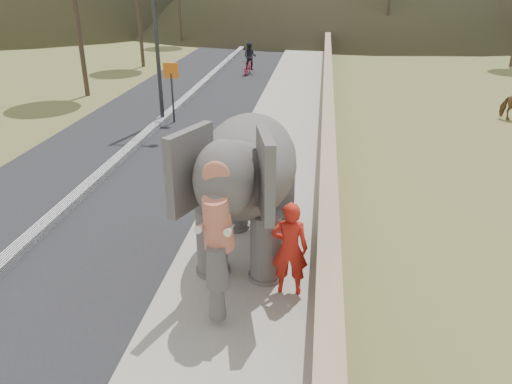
{
  "coord_description": "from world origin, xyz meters",
  "views": [
    {
      "loc": [
        1.36,
        -7.83,
        5.67
      ],
      "look_at": [
        0.2,
        1.02,
        1.7
      ],
      "focal_mm": 35.0,
      "sensor_mm": 36.0,
      "label": 1
    }
  ],
  "objects": [
    {
      "name": "signboard",
      "position": [
        -4.5,
        11.25,
        1.64
      ],
      "size": [
        0.6,
        0.08,
        2.4
      ],
      "color": "#2D2D33",
      "rests_on": "ground"
    },
    {
      "name": "road",
      "position": [
        -5.0,
        10.0,
        0.01
      ],
      "size": [
        7.0,
        120.0,
        0.03
      ],
      "primitive_type": "cube",
      "color": "black",
      "rests_on": "ground"
    },
    {
      "name": "elephant_and_man",
      "position": [
        0.02,
        1.37,
        1.69
      ],
      "size": [
        2.5,
        4.41,
        3.1
      ],
      "color": "#605B57",
      "rests_on": "ground"
    },
    {
      "name": "parapet",
      "position": [
        1.65,
        10.0,
        0.55
      ],
      "size": [
        0.3,
        120.0,
        1.1
      ],
      "primitive_type": "cube",
      "color": "tan",
      "rests_on": "ground"
    },
    {
      "name": "median",
      "position": [
        -5.0,
        10.0,
        0.11
      ],
      "size": [
        0.35,
        120.0,
        0.22
      ],
      "primitive_type": "cube",
      "color": "black",
      "rests_on": "ground"
    },
    {
      "name": "ground",
      "position": [
        0.0,
        0.0,
        0.0
      ],
      "size": [
        160.0,
        160.0,
        0.0
      ],
      "primitive_type": "plane",
      "color": "olive",
      "rests_on": "ground"
    },
    {
      "name": "motorcyclist",
      "position": [
        -2.94,
        21.85,
        0.73
      ],
      "size": [
        0.86,
        1.67,
        1.86
      ],
      "color": "maroon",
      "rests_on": "ground"
    },
    {
      "name": "walkway",
      "position": [
        0.0,
        10.0,
        0.07
      ],
      "size": [
        3.0,
        120.0,
        0.15
      ],
      "primitive_type": "cube",
      "color": "#9E9687",
      "rests_on": "ground"
    }
  ]
}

